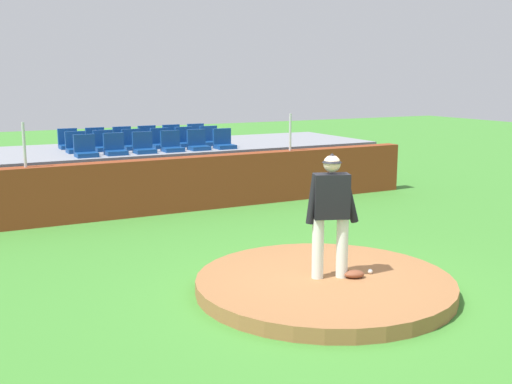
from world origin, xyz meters
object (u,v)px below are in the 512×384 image
(stadium_chair_5, at_px, (224,142))
(stadium_chair_10, at_px, (185,140))
(stadium_chair_3, at_px, (172,145))
(stadium_chair_13, at_px, (96,141))
(stadium_chair_6, at_px, (76,146))
(fielding_glove, at_px, (354,274))
(stadium_chair_9, at_px, (161,142))
(stadium_chair_14, at_px, (123,140))
(stadium_chair_7, at_px, (104,144))
(stadium_chair_4, at_px, (198,143))
(stadium_chair_2, at_px, (144,146))
(stadium_chair_11, at_px, (210,139))
(stadium_chair_0, at_px, (86,150))
(stadium_chair_16, at_px, (173,137))
(baseball, at_px, (370,271))
(pitcher, at_px, (331,206))
(stadium_chair_17, at_px, (197,136))
(stadium_chair_8, at_px, (132,143))
(stadium_chair_12, at_px, (69,142))
(stadium_chair_1, at_px, (115,148))
(stadium_chair_15, at_px, (148,139))

(stadium_chair_5, distance_m, stadium_chair_10, 1.15)
(stadium_chair_3, height_order, stadium_chair_13, same)
(stadium_chair_6, distance_m, stadium_chair_13, 1.13)
(fielding_glove, height_order, stadium_chair_6, stadium_chair_6)
(stadium_chair_9, height_order, stadium_chair_14, same)
(stadium_chair_5, height_order, stadium_chair_7, same)
(fielding_glove, xyz_separation_m, stadium_chair_14, (-0.73, 9.20, 1.14))
(stadium_chair_4, xyz_separation_m, stadium_chair_14, (-1.40, 1.75, 0.00))
(stadium_chair_2, height_order, stadium_chair_4, same)
(stadium_chair_2, xyz_separation_m, stadium_chair_11, (2.11, 0.87, 0.00))
(stadium_chair_14, bearing_deg, stadium_chair_10, 148.74)
(stadium_chair_2, distance_m, stadium_chair_13, 1.90)
(stadium_chair_3, bearing_deg, stadium_chair_0, 1.57)
(stadium_chair_14, xyz_separation_m, stadium_chair_16, (1.38, 0.01, 0.00))
(stadium_chair_11, bearing_deg, stadium_chair_13, -17.44)
(stadium_chair_10, bearing_deg, stadium_chair_14, -31.26)
(baseball, bearing_deg, stadium_chair_13, 100.85)
(pitcher, height_order, stadium_chair_17, pitcher)
(stadium_chair_9, bearing_deg, stadium_chair_16, -125.36)
(stadium_chair_5, bearing_deg, stadium_chair_17, -90.29)
(stadium_chair_7, bearing_deg, stadium_chair_8, 177.22)
(fielding_glove, relative_size, stadium_chair_16, 0.60)
(stadium_chair_17, bearing_deg, baseball, 83.39)
(stadium_chair_0, relative_size, stadium_chair_17, 1.00)
(stadium_chair_5, height_order, stadium_chair_17, same)
(stadium_chair_6, distance_m, stadium_chair_10, 2.81)
(stadium_chair_6, bearing_deg, stadium_chair_12, -90.02)
(stadium_chair_4, bearing_deg, stadium_chair_10, -90.84)
(stadium_chair_16, bearing_deg, stadium_chair_14, 0.52)
(stadium_chair_1, distance_m, stadium_chair_11, 2.93)
(baseball, bearing_deg, stadium_chair_0, 108.26)
(stadium_chair_2, relative_size, stadium_chair_3, 1.00)
(stadium_chair_11, bearing_deg, stadium_chair_17, -89.85)
(pitcher, distance_m, stadium_chair_8, 8.15)
(baseball, xyz_separation_m, stadium_chair_2, (-1.04, 7.41, 1.16))
(stadium_chair_0, distance_m, stadium_chair_6, 0.91)
(stadium_chair_4, height_order, stadium_chair_11, same)
(stadium_chair_0, distance_m, stadium_chair_8, 1.65)
(stadium_chair_15, distance_m, stadium_chair_17, 1.42)
(stadium_chair_9, bearing_deg, stadium_chair_1, 30.73)
(stadium_chair_10, height_order, stadium_chair_12, same)
(stadium_chair_6, relative_size, stadium_chair_15, 1.00)
(stadium_chair_2, distance_m, stadium_chair_8, 0.87)
(stadium_chair_11, xyz_separation_m, stadium_chair_15, (-1.43, 0.88, 0.00))
(stadium_chair_12, bearing_deg, stadium_chair_17, 179.42)
(stadium_chair_6, bearing_deg, stadium_chair_1, 129.86)
(stadium_chair_4, xyz_separation_m, stadium_chair_16, (-0.02, 1.76, 0.00))
(stadium_chair_2, distance_m, stadium_chair_7, 1.16)
(stadium_chair_1, height_order, stadium_chair_12, same)
(stadium_chair_3, xyz_separation_m, stadium_chair_14, (-0.71, 1.75, 0.00))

